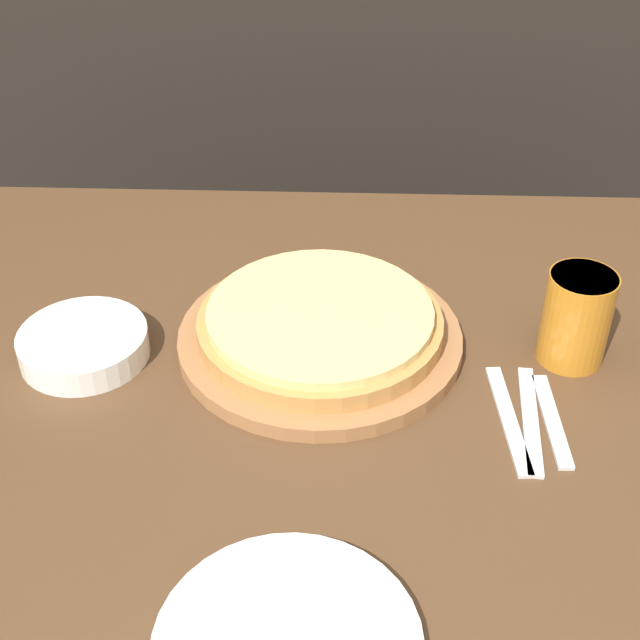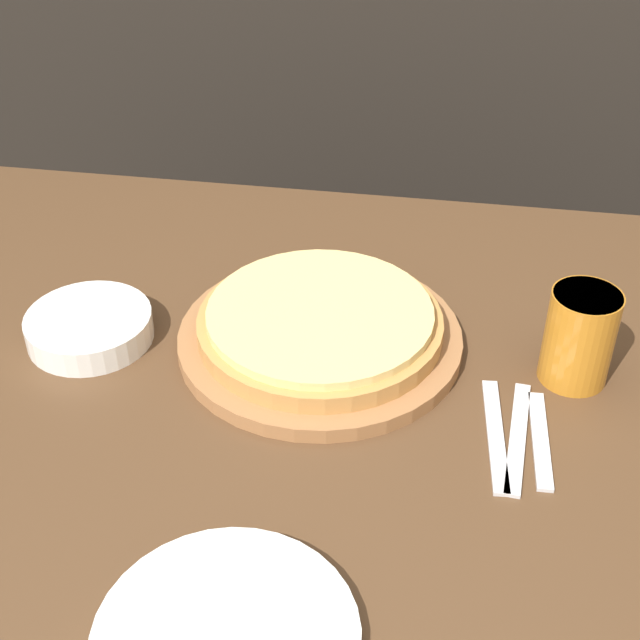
# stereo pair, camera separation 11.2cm
# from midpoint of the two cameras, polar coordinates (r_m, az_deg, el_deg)

# --- Properties ---
(dining_table) EXTENTS (1.37, 1.05, 0.71)m
(dining_table) POSITION_cam_midpoint_polar(r_m,az_deg,el_deg) (1.32, -1.67, -16.99)
(dining_table) COLOR #4C331E
(dining_table) RESTS_ON ground_plane
(pizza_on_board) EXTENTS (0.36, 0.36, 0.06)m
(pizza_on_board) POSITION_cam_midpoint_polar(r_m,az_deg,el_deg) (1.13, -2.84, -0.71)
(pizza_on_board) COLOR #99663D
(pizza_on_board) RESTS_ON dining_table
(beer_glass) EXTENTS (0.08, 0.08, 0.12)m
(beer_glass) POSITION_cam_midpoint_polar(r_m,az_deg,el_deg) (1.12, 13.40, 0.26)
(beer_glass) COLOR #B7701E
(beer_glass) RESTS_ON dining_table
(side_bowl) EXTENTS (0.16, 0.16, 0.04)m
(side_bowl) POSITION_cam_midpoint_polar(r_m,az_deg,el_deg) (1.17, -17.57, -1.61)
(side_bowl) COLOR silver
(side_bowl) RESTS_ON dining_table
(fork) EXTENTS (0.03, 0.18, 0.00)m
(fork) POSITION_cam_midpoint_polar(r_m,az_deg,el_deg) (1.05, 8.98, -6.41)
(fork) COLOR silver
(fork) RESTS_ON dining_table
(dinner_knife) EXTENTS (0.03, 0.18, 0.00)m
(dinner_knife) POSITION_cam_midpoint_polar(r_m,az_deg,el_deg) (1.05, 10.34, -6.41)
(dinner_knife) COLOR silver
(dinner_knife) RESTS_ON dining_table
(spoon) EXTENTS (0.02, 0.16, 0.00)m
(spoon) POSITION_cam_midpoint_polar(r_m,az_deg,el_deg) (1.05, 11.70, -6.42)
(spoon) COLOR silver
(spoon) RESTS_ON dining_table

